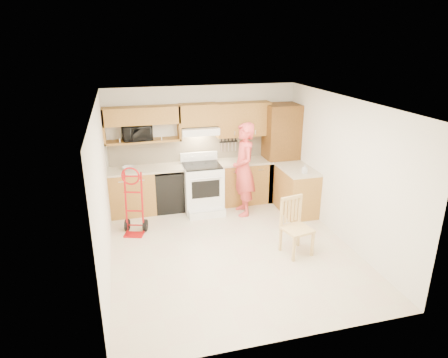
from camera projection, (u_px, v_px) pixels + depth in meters
name	position (u px, v px, depth m)	size (l,w,h in m)	color
floor	(231.00, 249.00, 6.77)	(4.00, 4.50, 0.02)	beige
ceiling	(232.00, 102.00, 5.91)	(4.00, 4.50, 0.02)	white
wall_back	(203.00, 145.00, 8.39)	(4.00, 0.02, 2.50)	white
wall_front	(289.00, 250.00, 4.29)	(4.00, 0.02, 2.50)	white
wall_left	(102.00, 192.00, 5.86)	(0.02, 4.50, 2.50)	white
wall_right	(344.00, 170.00, 6.82)	(0.02, 4.50, 2.50)	white
backsplash	(203.00, 148.00, 8.39)	(3.92, 0.03, 0.55)	beige
lower_cab_left	(132.00, 192.00, 8.01)	(0.90, 0.60, 0.90)	#B17C3B
dishwasher	(169.00, 190.00, 8.20)	(0.60, 0.60, 0.85)	black
lower_cab_right	(244.00, 182.00, 8.58)	(1.14, 0.60, 0.90)	#B17C3B
countertop_left	(146.00, 169.00, 7.92)	(1.50, 0.63, 0.04)	tan
countertop_right	(244.00, 161.00, 8.42)	(1.14, 0.63, 0.04)	tan
cab_return_right	(296.00, 191.00, 8.06)	(0.60, 1.00, 0.90)	#B17C3B
countertop_return	(298.00, 169.00, 7.90)	(0.63, 1.00, 0.04)	tan
pantry_tall	(280.00, 153.00, 8.58)	(0.70, 0.60, 2.10)	brown
upper_cab_left	(141.00, 115.00, 7.69)	(1.50, 0.33, 0.34)	#B17C3B
upper_shelf_mw	(143.00, 141.00, 7.86)	(1.50, 0.33, 0.04)	#B17C3B
upper_cab_center	(198.00, 115.00, 7.97)	(0.76, 0.33, 0.44)	#B17C3B
upper_cab_right	(243.00, 119.00, 8.25)	(1.14, 0.33, 0.70)	#B17C3B
range_hood	(199.00, 130.00, 8.02)	(0.76, 0.46, 0.14)	white
knife_strip	(229.00, 145.00, 8.48)	(0.40, 0.05, 0.29)	black
microwave	(137.00, 133.00, 7.77)	(0.56, 0.38, 0.31)	black
range	(203.00, 184.00, 8.09)	(0.78, 1.03, 1.15)	white
person	(244.00, 170.00, 7.82)	(0.69, 0.45, 1.88)	#D74341
hand_truck	(133.00, 204.00, 7.11)	(0.45, 0.42, 1.16)	#AE0E11
dining_chair	(297.00, 227.00, 6.47)	(0.43, 0.47, 0.97)	#E0C181
soap_bottle	(305.00, 169.00, 7.59)	(0.08, 0.08, 0.17)	white
bowl	(128.00, 168.00, 7.83)	(0.24, 0.24, 0.06)	white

